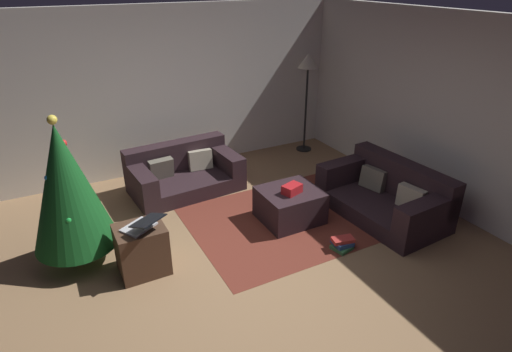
% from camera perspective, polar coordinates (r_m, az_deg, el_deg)
% --- Properties ---
extents(ground_plane, '(6.40, 6.40, 0.00)m').
position_cam_1_polar(ground_plane, '(4.89, -1.23, -12.46)').
color(ground_plane, '#93704C').
extents(rear_partition, '(6.40, 0.12, 2.60)m').
position_cam_1_polar(rear_partition, '(7.01, -13.21, 10.88)').
color(rear_partition, silver).
rests_on(rear_partition, ground_plane).
extents(corner_partition, '(0.12, 6.40, 2.60)m').
position_cam_1_polar(corner_partition, '(6.19, 25.80, 7.02)').
color(corner_partition, silver).
rests_on(corner_partition, ground_plane).
extents(couch_left, '(1.66, 1.03, 0.67)m').
position_cam_1_polar(couch_left, '(6.56, -9.74, 0.45)').
color(couch_left, '#2D1E23').
rests_on(couch_left, ground_plane).
extents(couch_right, '(1.06, 1.73, 0.71)m').
position_cam_1_polar(couch_right, '(6.05, 17.15, -2.50)').
color(couch_right, '#2D1E23').
rests_on(couch_right, ground_plane).
extents(ottoman, '(0.76, 0.69, 0.43)m').
position_cam_1_polar(ottoman, '(5.68, 4.54, -3.90)').
color(ottoman, '#2D1E23').
rests_on(ottoman, ground_plane).
extents(gift_box, '(0.28, 0.23, 0.12)m').
position_cam_1_polar(gift_box, '(5.50, 4.84, -1.75)').
color(gift_box, red).
rests_on(gift_box, ottoman).
extents(tv_remote, '(0.06, 0.16, 0.02)m').
position_cam_1_polar(tv_remote, '(5.57, 4.75, -1.88)').
color(tv_remote, black).
rests_on(tv_remote, ottoman).
extents(christmas_tree, '(0.91, 0.91, 1.74)m').
position_cam_1_polar(christmas_tree, '(4.96, -24.01, -1.36)').
color(christmas_tree, brown).
rests_on(christmas_tree, ground_plane).
extents(side_table, '(0.52, 0.44, 0.56)m').
position_cam_1_polar(side_table, '(4.87, -15.01, -9.48)').
color(side_table, '#4C3323').
rests_on(side_table, ground_plane).
extents(laptop, '(0.49, 0.51, 0.17)m').
position_cam_1_polar(laptop, '(4.65, -14.99, -6.30)').
color(laptop, silver).
rests_on(laptop, side_table).
extents(book_stack, '(0.29, 0.25, 0.15)m').
position_cam_1_polar(book_stack, '(5.27, 11.47, -8.83)').
color(book_stack, '#387A47').
rests_on(book_stack, ground_plane).
extents(corner_lamp, '(0.36, 0.36, 1.76)m').
position_cam_1_polar(corner_lamp, '(7.62, 6.96, 14.06)').
color(corner_lamp, black).
rests_on(corner_lamp, ground_plane).
extents(area_rug, '(2.60, 2.00, 0.01)m').
position_cam_1_polar(area_rug, '(5.79, 4.47, -5.73)').
color(area_rug, maroon).
rests_on(area_rug, ground_plane).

